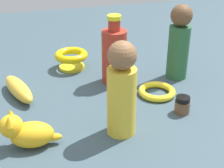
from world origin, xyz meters
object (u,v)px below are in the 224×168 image
at_px(bowl, 71,58).
at_px(bottle_tall, 114,55).
at_px(person_figure_child, 179,42).
at_px(nail_polish_jar, 182,105).
at_px(cat_figurine, 26,132).
at_px(banana, 19,89).
at_px(person_figure_adult, 122,90).
at_px(bangle, 157,91).

bearing_deg(bowl, bottle_tall, 129.06).
height_order(person_figure_child, nail_polish_jar, person_figure_child).
xyz_separation_m(bottle_tall, cat_figurine, (0.28, 0.25, -0.05)).
distance_m(banana, bowl, 0.23).
bearing_deg(person_figure_adult, bowl, -83.32).
bearing_deg(bottle_tall, person_figure_child, 172.55).
relative_size(nail_polish_jar, cat_figurine, 0.35).
bearing_deg(bottle_tall, nail_polish_jar, 117.71).
bearing_deg(nail_polish_jar, bottle_tall, -62.29).
distance_m(person_figure_child, cat_figurine, 0.53).
xyz_separation_m(banana, bottle_tall, (-0.28, -0.01, 0.06)).
distance_m(person_figure_adult, bangle, 0.23).
height_order(cat_figurine, bangle, cat_figurine).
height_order(bottle_tall, bowl, bottle_tall).
bearing_deg(person_figure_adult, nail_polish_jar, -168.30).
bearing_deg(bangle, banana, -15.08).
height_order(person_figure_child, bowl, person_figure_child).
bearing_deg(nail_polish_jar, bowl, -57.72).
bearing_deg(banana, bowl, 111.20).
bearing_deg(bangle, nail_polish_jar, 102.65).
height_order(person_figure_child, bangle, person_figure_child).
height_order(person_figure_adult, person_figure_child, person_figure_child).
bearing_deg(nail_polish_jar, person_figure_adult, 11.70).
relative_size(banana, bangle, 1.62).
distance_m(person_figure_child, bowl, 0.35).
relative_size(banana, nail_polish_jar, 3.76).
bearing_deg(cat_figurine, bowl, -113.93).
distance_m(person_figure_child, nail_polish_jar, 0.23).
height_order(bowl, bangle, bowl).
bearing_deg(bangle, person_figure_child, -139.18).
bearing_deg(banana, cat_figurine, -16.46).
bearing_deg(nail_polish_jar, cat_figurine, 4.28).
height_order(person_figure_child, cat_figurine, person_figure_child).
height_order(person_figure_adult, cat_figurine, person_figure_adult).
xyz_separation_m(person_figure_adult, nail_polish_jar, (-0.18, -0.04, -0.09)).
distance_m(nail_polish_jar, bangle, 0.11).
bearing_deg(person_figure_child, person_figure_adult, 42.21).
bearing_deg(person_figure_adult, banana, -47.75).
xyz_separation_m(banana, cat_figurine, (-0.01, 0.24, 0.02)).
bearing_deg(person_figure_child, bowl, -27.45).
relative_size(bottle_tall, nail_polish_jar, 4.54).
height_order(nail_polish_jar, bowl, bowl).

